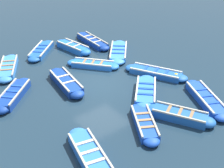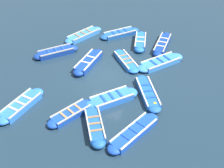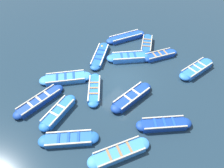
{
  "view_description": "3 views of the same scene",
  "coord_description": "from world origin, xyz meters",
  "px_view_note": "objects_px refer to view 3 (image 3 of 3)",
  "views": [
    {
      "loc": [
        8.67,
        12.02,
        8.49
      ],
      "look_at": [
        -0.13,
        0.79,
        0.3
      ],
      "focal_mm": 50.0,
      "sensor_mm": 36.0,
      "label": 1
    },
    {
      "loc": [
        -5.21,
        16.04,
        12.12
      ],
      "look_at": [
        -0.71,
        1.0,
        0.24
      ],
      "focal_mm": 50.0,
      "sensor_mm": 36.0,
      "label": 2
    },
    {
      "loc": [
        6.66,
        -9.39,
        10.99
      ],
      "look_at": [
        -0.13,
        -0.92,
        0.29
      ],
      "focal_mm": 35.0,
      "sensor_mm": 36.0,
      "label": 3
    }
  ],
  "objects_px": {
    "boat_end_of_row": "(119,153)",
    "boat_far_corner": "(39,101)",
    "boat_inner_gap": "(128,57)",
    "boat_bow_out": "(164,124)",
    "boat_outer_right": "(126,37)",
    "boat_mid_row": "(100,56)",
    "boat_stern_in": "(132,97)",
    "boat_tucked": "(147,45)",
    "boat_outer_left": "(69,139)",
    "boat_drifting": "(66,78)",
    "boat_centre": "(58,112)",
    "boat_broadside": "(94,89)",
    "buoy_orange_near": "(102,47)",
    "boat_near_quay": "(197,69)",
    "boat_alongside": "(160,55)"
  },
  "relations": [
    {
      "from": "boat_tucked",
      "to": "boat_far_corner",
      "type": "height_order",
      "value": "boat_tucked"
    },
    {
      "from": "buoy_orange_near",
      "to": "boat_centre",
      "type": "bearing_deg",
      "value": -71.04
    },
    {
      "from": "boat_end_of_row",
      "to": "buoy_orange_near",
      "type": "bearing_deg",
      "value": 135.98
    },
    {
      "from": "boat_end_of_row",
      "to": "buoy_orange_near",
      "type": "xyz_separation_m",
      "value": [
        -7.03,
        6.79,
        -0.0
      ]
    },
    {
      "from": "boat_end_of_row",
      "to": "boat_bow_out",
      "type": "height_order",
      "value": "boat_bow_out"
    },
    {
      "from": "boat_tucked",
      "to": "boat_drifting",
      "type": "relative_size",
      "value": 0.94
    },
    {
      "from": "boat_outer_right",
      "to": "boat_bow_out",
      "type": "height_order",
      "value": "boat_bow_out"
    },
    {
      "from": "boat_near_quay",
      "to": "boat_alongside",
      "type": "height_order",
      "value": "boat_near_quay"
    },
    {
      "from": "boat_mid_row",
      "to": "boat_alongside",
      "type": "relative_size",
      "value": 1.2
    },
    {
      "from": "boat_outer_right",
      "to": "boat_stern_in",
      "type": "distance_m",
      "value": 7.31
    },
    {
      "from": "boat_outer_right",
      "to": "boat_mid_row",
      "type": "xyz_separation_m",
      "value": [
        -0.04,
        -3.53,
        -0.01
      ]
    },
    {
      "from": "boat_outer_left",
      "to": "boat_drifting",
      "type": "xyz_separation_m",
      "value": [
        -3.87,
        3.33,
        0.01
      ]
    },
    {
      "from": "boat_centre",
      "to": "boat_far_corner",
      "type": "bearing_deg",
      "value": -175.05
    },
    {
      "from": "boat_end_of_row",
      "to": "boat_far_corner",
      "type": "xyz_separation_m",
      "value": [
        -6.31,
        -0.37,
        0.01
      ]
    },
    {
      "from": "boat_centre",
      "to": "boat_broadside",
      "type": "bearing_deg",
      "value": 82.16
    },
    {
      "from": "boat_broadside",
      "to": "boat_alongside",
      "type": "relative_size",
      "value": 0.96
    },
    {
      "from": "boat_mid_row",
      "to": "boat_near_quay",
      "type": "height_order",
      "value": "boat_near_quay"
    },
    {
      "from": "boat_stern_in",
      "to": "boat_mid_row",
      "type": "bearing_deg",
      "value": 155.28
    },
    {
      "from": "boat_drifting",
      "to": "boat_outer_left",
      "type": "bearing_deg",
      "value": -40.67
    },
    {
      "from": "boat_mid_row",
      "to": "boat_near_quay",
      "type": "distance_m",
      "value": 7.6
    },
    {
      "from": "buoy_orange_near",
      "to": "boat_mid_row",
      "type": "bearing_deg",
      "value": -58.19
    },
    {
      "from": "boat_inner_gap",
      "to": "boat_outer_left",
      "type": "height_order",
      "value": "boat_inner_gap"
    },
    {
      "from": "boat_broadside",
      "to": "boat_far_corner",
      "type": "xyz_separation_m",
      "value": [
        -2.09,
        -3.05,
        0.03
      ]
    },
    {
      "from": "boat_outer_right",
      "to": "boat_near_quay",
      "type": "bearing_deg",
      "value": -1.86
    },
    {
      "from": "boat_broadside",
      "to": "boat_outer_left",
      "type": "xyz_separation_m",
      "value": [
        1.5,
        -3.8,
        0.0
      ]
    },
    {
      "from": "boat_mid_row",
      "to": "boat_inner_gap",
      "type": "distance_m",
      "value": 2.3
    },
    {
      "from": "boat_bow_out",
      "to": "boat_centre",
      "type": "xyz_separation_m",
      "value": [
        -5.59,
        -3.32,
        0.0
      ]
    },
    {
      "from": "boat_outer_right",
      "to": "boat_near_quay",
      "type": "distance_m",
      "value": 6.81
    },
    {
      "from": "boat_near_quay",
      "to": "boat_mid_row",
      "type": "bearing_deg",
      "value": -154.19
    },
    {
      "from": "boat_centre",
      "to": "buoy_orange_near",
      "type": "relative_size",
      "value": 9.49
    },
    {
      "from": "boat_outer_left",
      "to": "boat_centre",
      "type": "height_order",
      "value": "boat_centre"
    },
    {
      "from": "boat_stern_in",
      "to": "boat_broadside",
      "type": "distance_m",
      "value": 2.65
    },
    {
      "from": "boat_drifting",
      "to": "buoy_orange_near",
      "type": "distance_m",
      "value": 4.61
    },
    {
      "from": "boat_stern_in",
      "to": "boat_bow_out",
      "type": "distance_m",
      "value": 2.8
    },
    {
      "from": "boat_stern_in",
      "to": "boat_bow_out",
      "type": "bearing_deg",
      "value": -11.87
    },
    {
      "from": "boat_end_of_row",
      "to": "boat_stern_in",
      "type": "height_order",
      "value": "boat_stern_in"
    },
    {
      "from": "boat_bow_out",
      "to": "boat_far_corner",
      "type": "relative_size",
      "value": 0.79
    },
    {
      "from": "boat_end_of_row",
      "to": "boat_far_corner",
      "type": "distance_m",
      "value": 6.32
    },
    {
      "from": "boat_stern_in",
      "to": "boat_drifting",
      "type": "xyz_separation_m",
      "value": [
        -4.83,
        -1.46,
        -0.04
      ]
    },
    {
      "from": "boat_bow_out",
      "to": "boat_centre",
      "type": "height_order",
      "value": "boat_centre"
    },
    {
      "from": "boat_outer_right",
      "to": "boat_near_quay",
      "type": "relative_size",
      "value": 1.02
    },
    {
      "from": "boat_end_of_row",
      "to": "boat_near_quay",
      "type": "relative_size",
      "value": 0.97
    },
    {
      "from": "boat_tucked",
      "to": "boat_mid_row",
      "type": "xyz_separation_m",
      "value": [
        -2.15,
        -3.68,
        -0.04
      ]
    },
    {
      "from": "boat_stern_in",
      "to": "boat_centre",
      "type": "height_order",
      "value": "boat_stern_in"
    },
    {
      "from": "boat_outer_left",
      "to": "boat_centre",
      "type": "relative_size",
      "value": 0.94
    },
    {
      "from": "boat_drifting",
      "to": "boat_centre",
      "type": "relative_size",
      "value": 1.06
    },
    {
      "from": "boat_mid_row",
      "to": "boat_far_corner",
      "type": "distance_m",
      "value": 6.18
    },
    {
      "from": "boat_inner_gap",
      "to": "boat_bow_out",
      "type": "distance_m",
      "value": 6.72
    },
    {
      "from": "boat_tucked",
      "to": "boat_outer_left",
      "type": "bearing_deg",
      "value": -81.72
    },
    {
      "from": "boat_broadside",
      "to": "boat_outer_right",
      "type": "bearing_deg",
      "value": 108.0
    }
  ]
}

